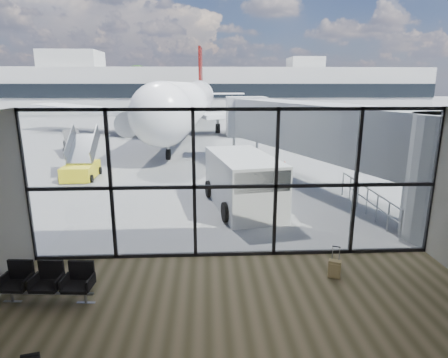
{
  "coord_description": "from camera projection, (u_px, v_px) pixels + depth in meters",
  "views": [
    {
      "loc": [
        -0.85,
        -10.55,
        5.11
      ],
      "look_at": [
        -0.18,
        3.0,
        1.67
      ],
      "focal_mm": 30.0,
      "sensor_mm": 36.0,
      "label": 1
    }
  ],
  "objects": [
    {
      "name": "tree_1",
      "position": [
        22.0,
        83.0,
        78.06
      ],
      "size": [
        5.61,
        5.61,
        8.07
      ],
      "color": "#382619",
      "rests_on": "ground"
    },
    {
      "name": "belt_loader",
      "position": [
        74.0,
        148.0,
        27.48
      ],
      "size": [
        2.62,
        3.89,
        1.71
      ],
      "rotation": [
        0.0,
        0.0,
        0.42
      ],
      "color": "black",
      "rests_on": "ground"
    },
    {
      "name": "service_van",
      "position": [
        244.0,
        181.0,
        15.73
      ],
      "size": [
        3.23,
        5.46,
        2.24
      ],
      "rotation": [
        0.0,
        0.0,
        0.18
      ],
      "color": "silver",
      "rests_on": "ground"
    },
    {
      "name": "tree_5",
      "position": [
        138.0,
        80.0,
        79.05
      ],
      "size": [
        6.27,
        6.27,
        9.03
      ],
      "color": "#382619",
      "rests_on": "ground"
    },
    {
      "name": "suitcase",
      "position": [
        334.0,
        269.0,
        10.11
      ],
      "size": [
        0.38,
        0.33,
        0.88
      ],
      "rotation": [
        0.0,
        0.0,
        -0.43
      ],
      "color": "#907D50",
      "rests_on": "ground"
    },
    {
      "name": "traffic_cone_b",
      "position": [
        285.0,
        165.0,
        23.05
      ],
      "size": [
        0.39,
        0.39,
        0.56
      ],
      "color": "#FF3D0D",
      "rests_on": "ground"
    },
    {
      "name": "tree_2",
      "position": [
        51.0,
        80.0,
        78.19
      ],
      "size": [
        6.27,
        6.27,
        9.03
      ],
      "color": "#382619",
      "rests_on": "ground"
    },
    {
      "name": "tree_3",
      "position": [
        81.0,
        87.0,
        78.79
      ],
      "size": [
        4.95,
        4.95,
        7.12
      ],
      "color": "#382619",
      "rests_on": "ground"
    },
    {
      "name": "airliner",
      "position": [
        190.0,
        102.0,
        40.53
      ],
      "size": [
        35.35,
        40.98,
        10.55
      ],
      "rotation": [
        0.0,
        0.0,
        -0.06
      ],
      "color": "white",
      "rests_on": "ground"
    },
    {
      "name": "glass_curtain_wall",
      "position": [
        235.0,
        185.0,
        10.96
      ],
      "size": [
        12.1,
        0.12,
        4.5
      ],
      "color": "white",
      "rests_on": "ground"
    },
    {
      "name": "traffic_cone_a",
      "position": [
        230.0,
        158.0,
        25.1
      ],
      "size": [
        0.48,
        0.48,
        0.68
      ],
      "color": "#FF660D",
      "rests_on": "ground"
    },
    {
      "name": "far_terminal",
      "position": [
        206.0,
        89.0,
        70.44
      ],
      "size": [
        80.0,
        12.2,
        11.0
      ],
      "color": "beige",
      "rests_on": "ground"
    },
    {
      "name": "lounge_shell",
      "position": [
        258.0,
        237.0,
        6.22
      ],
      "size": [
        12.02,
        8.01,
        4.51
      ],
      "color": "brown",
      "rests_on": "ground"
    },
    {
      "name": "apron_railing",
      "position": [
        367.0,
        197.0,
        14.99
      ],
      "size": [
        0.06,
        5.46,
        1.11
      ],
      "color": "gray",
      "rests_on": "ground"
    },
    {
      "name": "tree_4",
      "position": [
        110.0,
        84.0,
        78.92
      ],
      "size": [
        5.61,
        5.61,
        8.07
      ],
      "color": "#382619",
      "rests_on": "ground"
    },
    {
      "name": "mobile_stairs",
      "position": [
        81.0,
        169.0,
        20.88
      ],
      "size": [
        1.81,
        3.26,
        2.26
      ],
      "rotation": [
        0.0,
        0.0,
        0.03
      ],
      "color": "yellow",
      "rests_on": "ground"
    },
    {
      "name": "jet_bridge",
      "position": [
        326.0,
        135.0,
        17.92
      ],
      "size": [
        8.0,
        16.5,
        4.33
      ],
      "color": "gray",
      "rests_on": "ground"
    },
    {
      "name": "ground",
      "position": [
        212.0,
        123.0,
        50.24
      ],
      "size": [
        220.0,
        220.0,
        0.0
      ],
      "primitive_type": "plane",
      "color": "slate",
      "rests_on": "ground"
    },
    {
      "name": "seating_row",
      "position": [
        49.0,
        280.0,
        9.01
      ],
      "size": [
        2.2,
        0.77,
        0.97
      ],
      "rotation": [
        0.0,
        0.0,
        -0.08
      ],
      "color": "gray",
      "rests_on": "ground"
    }
  ]
}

